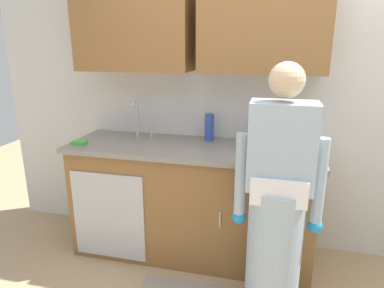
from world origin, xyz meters
name	(u,v)px	position (x,y,z in m)	size (l,w,h in m)	color
kitchen_wall_with_uppers	(251,74)	(-0.14, 0.99, 1.48)	(4.80, 0.44, 2.70)	silver
counter_cabinet	(191,203)	(-0.55, 0.70, 0.45)	(1.90, 0.62, 0.90)	brown
countertop	(192,148)	(-0.55, 0.70, 0.92)	(1.96, 0.66, 0.04)	gray
sink	(135,143)	(-1.03, 0.71, 0.93)	(0.50, 0.36, 0.35)	#B7BABF
person_at_sink	(276,217)	(0.12, 0.16, 0.69)	(0.55, 0.34, 1.62)	white
bottle_dish_liquid	(275,135)	(0.08, 0.87, 1.02)	(0.08, 0.08, 0.16)	#E05933
bottle_water_tall	(252,134)	(-0.10, 0.87, 1.02)	(0.07, 0.07, 0.17)	#334CB2
bottle_water_short	(292,128)	(0.21, 0.93, 1.07)	(0.08, 0.08, 0.26)	#E05933
bottle_soap	(209,127)	(-0.45, 0.89, 1.05)	(0.08, 0.08, 0.22)	#334CB2
cup_by_sink	(245,144)	(-0.13, 0.68, 0.99)	(0.08, 0.08, 0.10)	#33478C
sponge	(80,143)	(-1.42, 0.52, 0.96)	(0.11, 0.07, 0.03)	#4CBF4C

